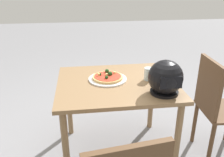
{
  "coord_description": "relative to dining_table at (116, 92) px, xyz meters",
  "views": [
    {
      "loc": [
        0.28,
        1.78,
        1.5
      ],
      "look_at": [
        0.03,
        -0.03,
        0.73
      ],
      "focal_mm": 38.5,
      "sensor_mm": 36.0,
      "label": 1
    }
  ],
  "objects": [
    {
      "name": "pizza",
      "position": [
        0.07,
        -0.06,
        0.12
      ],
      "size": [
        0.25,
        0.25,
        0.05
      ],
      "color": "tan",
      "rests_on": "pizza_plate"
    },
    {
      "name": "ground_plane",
      "position": [
        0.0,
        0.0,
        -0.62
      ],
      "size": [
        14.0,
        14.0,
        0.0
      ],
      "primitive_type": "plane",
      "color": "gray"
    },
    {
      "name": "drinking_glass",
      "position": [
        -0.27,
        -0.01,
        0.15
      ],
      "size": [
        0.07,
        0.07,
        0.11
      ],
      "primitive_type": "cylinder",
      "color": "silver",
      "rests_on": "dining_table"
    },
    {
      "name": "chair_side",
      "position": [
        -0.84,
        0.12,
        -0.11
      ],
      "size": [
        0.42,
        0.42,
        0.9
      ],
      "color": "brown",
      "rests_on": "ground"
    },
    {
      "name": "motorcycle_helmet",
      "position": [
        -0.32,
        0.25,
        0.22
      ],
      "size": [
        0.25,
        0.25,
        0.25
      ],
      "color": "black",
      "rests_on": "dining_table"
    },
    {
      "name": "pizza_plate",
      "position": [
        0.07,
        -0.06,
        0.1
      ],
      "size": [
        0.32,
        0.32,
        0.01
      ],
      "primitive_type": "cylinder",
      "color": "white",
      "rests_on": "dining_table"
    },
    {
      "name": "dining_table",
      "position": [
        0.0,
        0.0,
        0.0
      ],
      "size": [
        0.96,
        0.82,
        0.71
      ],
      "color": "olive",
      "rests_on": "ground"
    }
  ]
}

